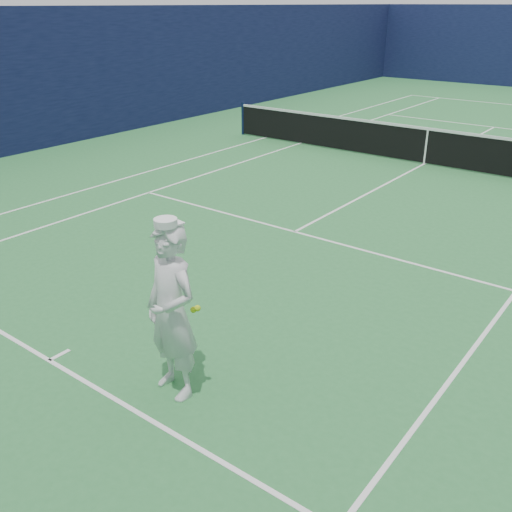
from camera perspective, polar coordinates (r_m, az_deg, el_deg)
The scene contains 5 objects.
ground at distance 16.58m, azimuth 16.44°, elevation 8.80°, with size 80.00×80.00×0.00m, color #2C753A.
court_markings at distance 16.58m, azimuth 16.45°, elevation 8.81°, with size 11.03×23.83×0.01m.
windscreen_fence at distance 16.21m, azimuth 17.29°, elevation 15.62°, with size 20.12×36.12×4.00m.
tennis_net at distance 16.46m, azimuth 16.67°, elevation 10.66°, with size 12.88×0.09×1.07m.
tennis_player at distance 6.24m, azimuth -8.43°, elevation -5.56°, with size 0.81×0.61×2.10m.
Camera 1 is at (5.66, -15.04, 4.08)m, focal length 40.00 mm.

